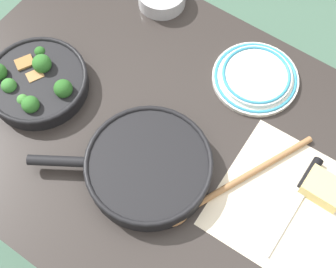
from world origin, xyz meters
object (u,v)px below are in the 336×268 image
skillet_eggs (148,166)px  wooden_spoon (223,189)px  skillet_broccoli (35,82)px  grater_knife (300,191)px  dinner_plate_stack (256,77)px  cheese_block (324,189)px

skillet_eggs → wooden_spoon: skillet_eggs is taller
skillet_broccoli → grater_knife: skillet_broccoli is taller
skillet_eggs → grater_knife: size_ratio=1.47×
grater_knife → skillet_broccoli: bearing=-79.3°
skillet_broccoli → grater_knife: 0.69m
dinner_plate_stack → wooden_spoon: bearing=106.5°
cheese_block → dinner_plate_stack: size_ratio=0.41×
cheese_block → skillet_broccoli: bearing=12.3°
skillet_eggs → grater_knife: (-0.31, -0.15, -0.02)m
cheese_block → skillet_eggs: bearing=27.2°
skillet_broccoli → wooden_spoon: 0.53m
skillet_broccoli → skillet_eggs: 0.36m
skillet_eggs → wooden_spoon: (-0.17, -0.06, -0.02)m
wooden_spoon → grater_knife: 0.17m
wooden_spoon → dinner_plate_stack: size_ratio=1.72×
grater_knife → cheese_block: size_ratio=2.89×
skillet_broccoli → wooden_spoon: bearing=148.3°
skillet_broccoli → skillet_eggs: skillet_broccoli is taller
skillet_broccoli → grater_knife: size_ratio=1.36×
wooden_spoon → skillet_broccoli: bearing=-61.5°
dinner_plate_stack → skillet_broccoli: bearing=37.0°
skillet_eggs → grater_knife: 0.35m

